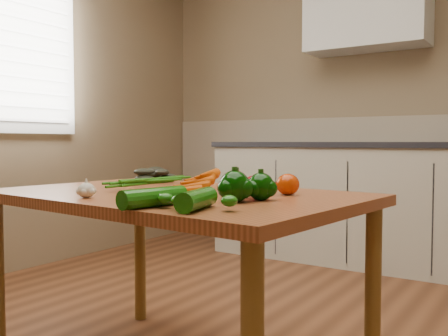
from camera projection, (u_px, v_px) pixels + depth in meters
room at (219, 53)px, 1.96m from camera, size 4.04×5.04×2.64m
counter_run at (401, 204)px, 3.56m from camera, size 2.84×0.64×1.14m
window_blinds at (14, 46)px, 3.37m from camera, size 0.08×0.98×1.18m
table at (176, 214)px, 1.84m from camera, size 1.40×0.97×0.71m
carrot_bunch at (181, 182)px, 1.88m from camera, size 0.26×0.21×0.07m
leafy_greens at (153, 172)px, 2.28m from camera, size 0.19×0.17×0.10m
garlic_bulb at (86, 190)px, 1.65m from camera, size 0.06×0.06×0.05m
pepper_a at (236, 185)px, 1.64m from camera, size 0.09×0.09×0.09m
pepper_b at (261, 187)px, 1.58m from camera, size 0.09×0.09×0.09m
pepper_c at (235, 187)px, 1.53m from camera, size 0.10×0.10×0.10m
tomato_a at (254, 184)px, 1.80m from camera, size 0.07×0.07×0.06m
tomato_b at (264, 184)px, 1.84m from camera, size 0.06×0.06×0.06m
tomato_c at (288, 184)px, 1.74m from camera, size 0.08×0.08×0.08m
zucchini_a at (197, 200)px, 1.36m from camera, size 0.10×0.19×0.06m
zucchini_b at (153, 197)px, 1.42m from camera, size 0.09×0.22×0.06m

